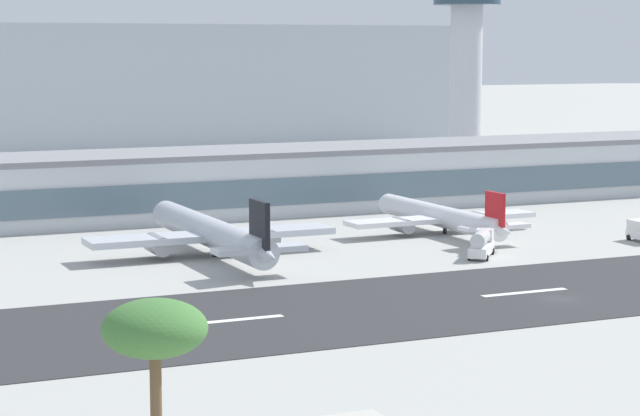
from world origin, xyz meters
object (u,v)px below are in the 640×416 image
object	(u,v)px
palm_tree_0	(155,334)
distant_hotel_block	(209,88)
control_tower	(466,48)
airliner_black_tail_gate_0	(214,234)
airliner_red_tail_gate_1	(444,218)
service_fuel_truck_1	(481,243)
terminal_building	(244,181)

from	to	relation	value
palm_tree_0	distant_hotel_block	bearing A→B (deg)	70.43
control_tower	palm_tree_0	size ratio (longest dim) A/B	2.93
airliner_black_tail_gate_0	airliner_red_tail_gate_1	bearing A→B (deg)	-82.85
distant_hotel_block	service_fuel_truck_1	distance (m)	194.02
airliner_black_tail_gate_0	palm_tree_0	xyz separation A→B (m)	(-38.02, -99.40, 10.40)
control_tower	palm_tree_0	distance (m)	218.65
airliner_black_tail_gate_0	service_fuel_truck_1	xyz separation A→B (m)	(34.95, -16.32, -1.23)
airliner_black_tail_gate_0	airliner_red_tail_gate_1	distance (m)	41.55
terminal_building	airliner_red_tail_gate_1	world-z (taller)	terminal_building
terminal_building	distant_hotel_block	world-z (taller)	distant_hotel_block
control_tower	palm_tree_0	bearing A→B (deg)	-125.37
service_fuel_truck_1	palm_tree_0	bearing A→B (deg)	178.62
control_tower	airliner_black_tail_gate_0	bearing A→B (deg)	-138.37
control_tower	airliner_red_tail_gate_1	bearing A→B (deg)	-122.77
airliner_black_tail_gate_0	palm_tree_0	bearing A→B (deg)	158.79
terminal_building	airliner_black_tail_gate_0	size ratio (longest dim) A/B	4.13
terminal_building	control_tower	world-z (taller)	control_tower
distant_hotel_block	airliner_red_tail_gate_1	size ratio (longest dim) A/B	3.55
control_tower	service_fuel_truck_1	bearing A→B (deg)	-119.35
terminal_building	service_fuel_truck_1	size ratio (longest dim) A/B	24.68
terminal_building	palm_tree_0	size ratio (longest dim) A/B	12.86
service_fuel_truck_1	palm_tree_0	xyz separation A→B (m)	(-72.97, -83.09, 11.64)
airliner_black_tail_gate_0	service_fuel_truck_1	world-z (taller)	airliner_black_tail_gate_0
palm_tree_0	service_fuel_truck_1	bearing A→B (deg)	48.71
service_fuel_truck_1	airliner_red_tail_gate_1	bearing A→B (deg)	23.84
airliner_black_tail_gate_0	airliner_red_tail_gate_1	size ratio (longest dim) A/B	1.22
palm_tree_0	control_tower	bearing A→B (deg)	54.63
service_fuel_truck_1	distant_hotel_block	bearing A→B (deg)	32.55
control_tower	service_fuel_truck_1	size ratio (longest dim) A/B	5.63
terminal_building	airliner_red_tail_gate_1	xyz separation A→B (m)	(20.52, -37.58, -3.15)
control_tower	airliner_red_tail_gate_1	distance (m)	90.97
distant_hotel_block	airliner_black_tail_gate_0	distance (m)	185.92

